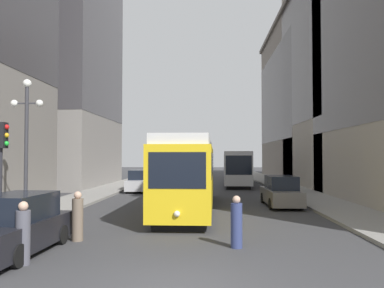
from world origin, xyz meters
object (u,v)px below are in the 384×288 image
object	(u,v)px
streetcar	(190,172)
traffic_light_near_left	(1,148)
parked_car_left_near	(16,226)
pedestrian_crossing_near	(237,223)
pedestrian_on_sidewalk	(78,218)
pedestrian_crossing_far	(23,235)
lamp_post_left_near	(26,129)
parked_car_right_far	(281,192)
parked_car_left_mid	(139,181)
transit_bus	(237,166)

from	to	relation	value
streetcar	traffic_light_near_left	world-z (taller)	traffic_light_near_left
parked_car_left_near	pedestrian_crossing_near	xyz separation A→B (m)	(6.79, 1.06, -0.05)
traffic_light_near_left	pedestrian_on_sidewalk	bearing A→B (deg)	-5.89
parked_car_left_near	pedestrian_crossing_far	world-z (taller)	parked_car_left_near
pedestrian_on_sidewalk	parked_car_left_near	bearing A→B (deg)	154.60
pedestrian_crossing_far	parked_car_left_near	bearing A→B (deg)	101.01
pedestrian_crossing_near	lamp_post_left_near	distance (m)	9.95
pedestrian_crossing_near	traffic_light_near_left	xyz separation A→B (m)	(-8.47, 1.12, 2.50)
parked_car_right_far	parked_car_left_mid	bearing A→B (deg)	-43.43
parked_car_left_mid	traffic_light_near_left	xyz separation A→B (m)	(-1.68, -19.23, 2.44)
pedestrian_crossing_far	lamp_post_left_near	bearing A→B (deg)	92.65
parked_car_right_far	pedestrian_on_sidewalk	size ratio (longest dim) A/B	2.85
parked_car_left_near	pedestrian_crossing_near	world-z (taller)	parked_car_left_near
parked_car_left_near	pedestrian_on_sidewalk	size ratio (longest dim) A/B	2.70
streetcar	parked_car_left_near	xyz separation A→B (m)	(-4.81, -10.37, -1.26)
parked_car_left_near	pedestrian_crossing_far	size ratio (longest dim) A/B	2.70
pedestrian_on_sidewalk	streetcar	bearing A→B (deg)	-14.11
transit_bus	streetcar	bearing A→B (deg)	-100.00
streetcar	pedestrian_on_sidewalk	size ratio (longest dim) A/B	8.50
parked_car_right_far	pedestrian_on_sidewalk	bearing A→B (deg)	47.76
streetcar	lamp_post_left_near	size ratio (longest dim) A/B	2.41
parked_car_right_far	pedestrian_on_sidewalk	distance (m)	13.42
parked_car_right_far	traffic_light_near_left	world-z (taller)	traffic_light_near_left
parked_car_left_near	traffic_light_near_left	xyz separation A→B (m)	(-1.68, 2.18, 2.44)
transit_bus	parked_car_right_far	bearing A→B (deg)	-82.84
streetcar	lamp_post_left_near	bearing A→B (deg)	-138.22
parked_car_left_mid	lamp_post_left_near	distance (m)	17.25
pedestrian_crossing_near	lamp_post_left_near	world-z (taller)	lamp_post_left_near
streetcar	traffic_light_near_left	xyz separation A→B (m)	(-6.49, -8.19, 1.19)
pedestrian_on_sidewalk	transit_bus	bearing A→B (deg)	-7.17
parked_car_left_mid	pedestrian_crossing_near	distance (m)	21.45
pedestrian_crossing_far	pedestrian_on_sidewalk	world-z (taller)	pedestrian_on_sidewalk
parked_car_right_far	transit_bus	bearing A→B (deg)	-85.53
pedestrian_crossing_far	traffic_light_near_left	bearing A→B (deg)	103.94
streetcar	pedestrian_crossing_far	distance (m)	12.30
transit_bus	parked_car_right_far	xyz separation A→B (m)	(1.43, -16.75, -1.10)
traffic_light_near_left	parked_car_right_far	bearing A→B (deg)	39.18
parked_car_right_far	lamp_post_left_near	xyz separation A→B (m)	(-12.11, -7.29, 3.29)
parked_car_left_near	lamp_post_left_near	size ratio (longest dim) A/B	0.76
transit_bus	pedestrian_crossing_far	world-z (taller)	transit_bus
transit_bus	pedestrian_crossing_far	bearing A→B (deg)	-102.75
parked_car_left_near	streetcar	bearing A→B (deg)	67.60
streetcar	transit_bus	bearing A→B (deg)	78.69
pedestrian_on_sidewalk	traffic_light_near_left	size ratio (longest dim) A/B	0.43
streetcar	pedestrian_crossing_near	distance (m)	9.61
pedestrian_crossing_far	lamp_post_left_near	distance (m)	7.17
parked_car_left_mid	lamp_post_left_near	xyz separation A→B (m)	(-1.90, -16.83, 3.29)
parked_car_right_far	pedestrian_crossing_near	bearing A→B (deg)	72.01
traffic_light_near_left	lamp_post_left_near	bearing A→B (deg)	95.17
traffic_light_near_left	lamp_post_left_near	world-z (taller)	lamp_post_left_near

